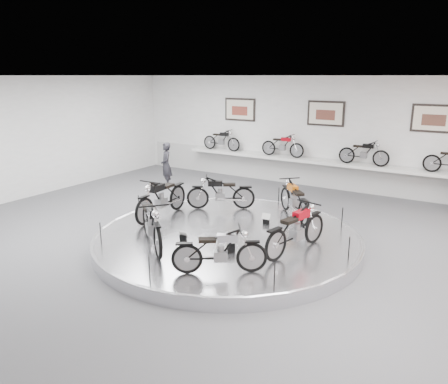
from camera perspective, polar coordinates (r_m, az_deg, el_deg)
The scene contains 21 objects.
floor at distance 10.49m, azimuth -0.45°, elevation -7.43°, with size 16.00×16.00×0.00m, color #4F4F52.
ceiling at distance 9.70m, azimuth -0.50°, elevation 14.97°, with size 16.00×16.00×0.00m, color white.
wall_back at distance 16.18m, azimuth 13.04°, elevation 7.50°, with size 16.00×16.00×0.00m, color white.
wall_left at distance 15.66m, azimuth -26.19°, elevation 6.12°, with size 14.00×14.00×0.00m, color white.
dado_band at distance 16.40m, azimuth 12.72°, elevation 2.47°, with size 15.68×0.04×1.10m, color #BCBCBA.
display_platform at distance 10.67m, azimuth 0.42°, elevation -6.17°, with size 6.40×6.40×0.30m, color silver.
platform_rim at distance 10.63m, azimuth 0.42°, elevation -5.56°, with size 6.40×6.40×0.10m, color #B2B2BA.
shelf at distance 16.05m, azimuth 12.48°, elevation 3.86°, with size 11.00×0.55×0.10m, color silver.
poster_left at distance 17.52m, azimuth 2.09°, elevation 10.72°, with size 1.35×0.06×0.88m, color silver.
poster_center at distance 16.07m, azimuth 13.14°, elevation 9.96°, with size 1.35×0.06×0.88m, color silver.
poster_right at distance 15.30m, azimuth 25.74°, elevation 8.65°, with size 1.35×0.06×0.88m, color silver.
shelf_bike_a at distance 17.80m, azimuth -0.34°, elevation 6.63°, with size 1.22×0.42×0.73m, color black, non-canonical shape.
shelf_bike_b at distance 16.53m, azimuth 7.65°, elevation 5.85°, with size 1.22×0.42×0.73m, color #930410, non-canonical shape.
shelf_bike_c at distance 15.56m, azimuth 17.78°, elevation 4.70°, with size 1.22×0.42×0.73m, color black, non-canonical shape.
bike_a at distance 11.78m, azimuth 9.19°, elevation -0.97°, with size 1.71×0.60×1.00m, color #BF5D10, non-canonical shape.
bike_b at distance 12.39m, azimuth -0.43°, elevation -0.07°, with size 1.65×0.58×0.97m, color black, non-canonical shape.
bike_c at distance 11.77m, azimuth -8.16°, elevation -0.72°, with size 1.86×0.66×1.10m, color black, non-canonical shape.
bike_d at distance 9.80m, azimuth -9.46°, elevation -4.01°, with size 1.86×0.66×1.10m, color black, non-canonical shape.
bike_e at distance 8.41m, azimuth -0.60°, elevation -7.67°, with size 1.57×0.55×0.92m, color silver, non-canonical shape.
bike_f at distance 9.50m, azimuth 9.41°, elevation -4.79°, with size 1.77×0.63×1.04m, color #930410, non-canonical shape.
visitor at distance 16.12m, azimuth -7.56°, elevation 3.50°, with size 0.60×0.40×1.66m, color black.
Camera 1 is at (5.20, -8.19, 4.00)m, focal length 35.00 mm.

